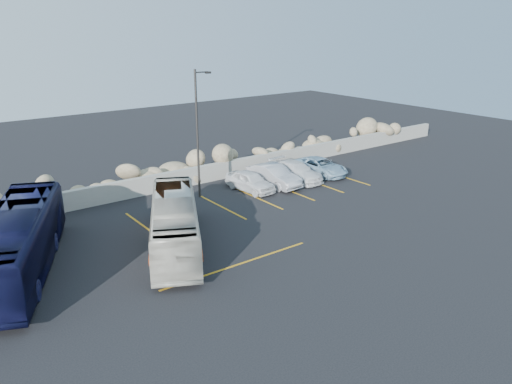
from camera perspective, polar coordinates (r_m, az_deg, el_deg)
ground at (r=23.63m, az=0.18°, el=-7.82°), size 90.00×90.00×0.00m
seawall at (r=33.10m, az=-12.42°, el=0.74°), size 60.00×0.40×1.20m
riprap_pile at (r=33.95m, az=-13.36°, el=2.36°), size 54.00×2.80×2.60m
parking_lines at (r=30.29m, az=0.86°, el=-1.69°), size 18.16×9.36×0.01m
lamppost at (r=31.13m, az=-6.64°, el=6.97°), size 1.14×0.18×8.00m
vintage_bus at (r=24.81m, az=-9.28°, el=-3.54°), size 6.06×9.08×2.54m
tour_coach at (r=24.34m, az=-25.56°, el=-5.19°), size 6.48×10.56×2.91m
car_a at (r=33.02m, az=-0.67°, el=1.25°), size 1.91×3.97×1.31m
car_b at (r=34.06m, az=2.04°, el=1.90°), size 1.73×4.42×1.43m
car_c at (r=35.39m, az=4.60°, el=2.38°), size 1.99×4.52×1.29m
car_d at (r=36.90m, az=7.34°, el=2.91°), size 2.25×4.49×1.22m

